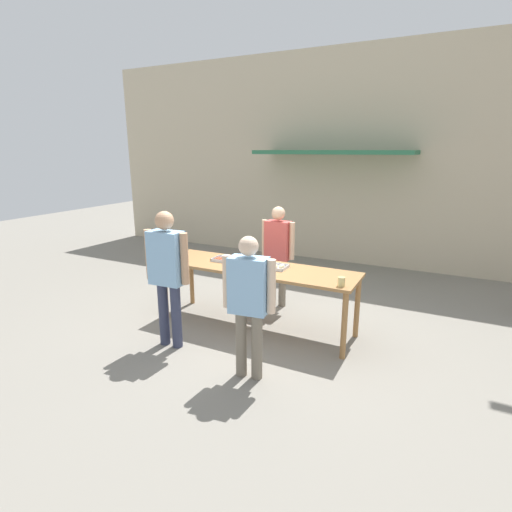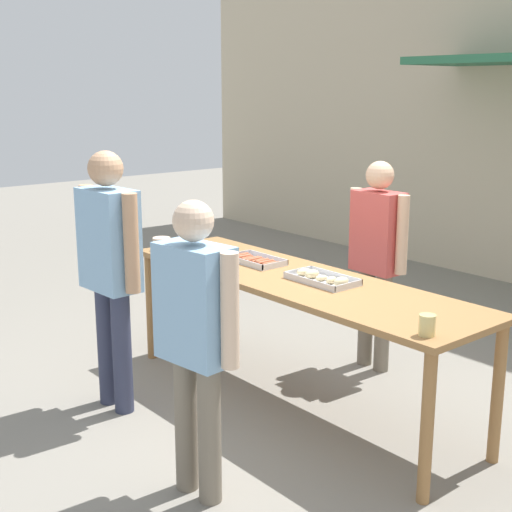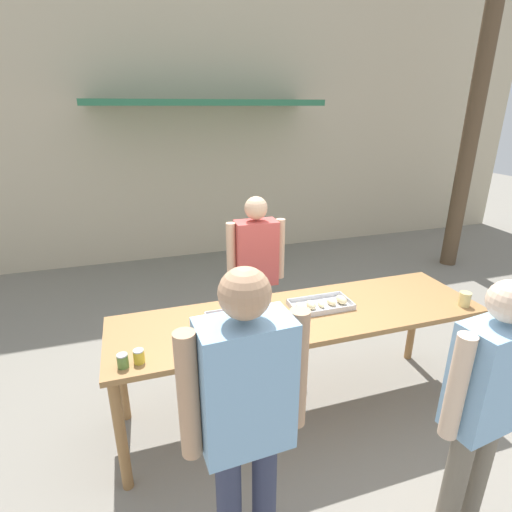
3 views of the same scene
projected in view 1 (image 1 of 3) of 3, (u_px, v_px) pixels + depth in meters
The scene contains 11 objects.
ground_plane at pixel (256, 326), 5.72m from camera, with size 24.00×24.00×0.00m, color gray.
building_facade_back at pixel (340, 159), 8.56m from camera, with size 12.00×1.11×4.50m.
serving_table at pixel (256, 273), 5.51m from camera, with size 2.82×0.79×0.89m.
food_tray_sausages at pixel (228, 260), 5.74m from camera, with size 0.43×0.24×0.04m.
food_tray_buns at pixel (270, 266), 5.44m from camera, with size 0.47×0.26×0.07m.
condiment_jar_mustard at pixel (169, 257), 5.79m from camera, with size 0.07×0.07×0.09m.
condiment_jar_ketchup at pixel (175, 258), 5.77m from camera, with size 0.07×0.07×0.09m.
beer_cup at pixel (341, 282), 4.68m from camera, with size 0.09×0.09×0.11m.
person_server_behind_table at pixel (278, 248), 6.27m from camera, with size 0.56×0.22×1.61m.
person_customer_holding_hotdog at pixel (167, 268), 4.91m from camera, with size 0.62×0.26×1.75m.
person_customer_with_cup at pixel (249, 296), 4.22m from camera, with size 0.59×0.27×1.60m.
Camera 1 is at (2.39, -4.69, 2.45)m, focal length 28.00 mm.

